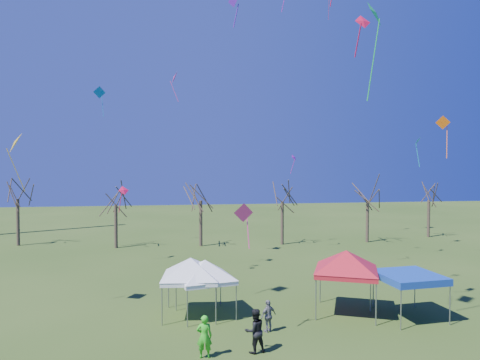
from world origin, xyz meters
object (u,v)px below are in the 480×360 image
at_px(tree_5, 429,187).
at_px(tent_white_mid, 205,264).
at_px(tree_2, 201,184).
at_px(tree_3, 282,186).
at_px(person_green, 204,336).
at_px(tree_0, 17,182).
at_px(person_dark, 255,331).
at_px(tent_white_west, 191,262).
at_px(tree_1, 116,190).
at_px(tree_4, 368,185).
at_px(tent_red, 346,255).
at_px(person_grey, 268,316).
at_px(tent_blue, 409,277).

height_order(tree_5, tent_white_mid, tree_5).
distance_m(tree_2, tree_3, 8.41).
distance_m(tent_white_mid, person_green, 5.51).
xyz_separation_m(tree_0, person_dark, (19.45, -28.11, -5.52)).
xyz_separation_m(tree_5, tent_white_west, (-27.75, -21.75, -2.76)).
height_order(tree_1, tent_white_west, tree_1).
relative_size(tree_4, tent_white_west, 1.90).
bearing_deg(tree_2, tree_4, -1.22).
distance_m(tree_4, person_green, 31.73).
bearing_deg(tree_5, tent_white_west, -141.90).
xyz_separation_m(tree_4, tent_red, (-10.85, -20.56, -2.78)).
height_order(tree_4, person_dark, tree_4).
xyz_separation_m(tree_4, person_grey, (-15.67, -22.53, -5.27)).
distance_m(tree_2, tent_white_west, 20.41).
relative_size(tree_3, tent_red, 1.85).
relative_size(tree_1, person_dark, 3.90).
bearing_deg(person_green, tree_3, -107.52).
bearing_deg(tent_blue, person_grey, -174.42).
relative_size(tree_3, person_dark, 4.09).
distance_m(tree_5, tent_red, 29.78).
relative_size(tree_0, tent_blue, 2.55).
xyz_separation_m(tree_3, tree_4, (9.32, -0.04, -0.02)).
xyz_separation_m(tree_0, tent_white_west, (16.82, -23.07, -3.52)).
bearing_deg(tree_1, tree_5, 2.35).
bearing_deg(person_green, tree_1, -70.75).
bearing_deg(tree_4, person_dark, -124.12).
xyz_separation_m(tent_red, person_green, (-8.13, -4.35, -2.36)).
distance_m(tree_0, tree_1, 10.47).
distance_m(tree_4, tent_white_mid, 27.33).
bearing_deg(tree_1, tent_white_mid, -69.78).
xyz_separation_m(tent_red, person_grey, (-4.82, -1.97, -2.49)).
bearing_deg(tree_3, tent_white_mid, -115.11).
height_order(tent_blue, person_dark, tent_blue).
bearing_deg(tent_white_west, tent_white_mid, -5.33).
relative_size(tent_red, person_dark, 2.21).
bearing_deg(person_green, tent_blue, -160.63).
bearing_deg(tree_1, tent_red, -54.24).
height_order(tree_2, tree_4, tree_2).
distance_m(tree_4, person_grey, 27.94).
xyz_separation_m(tree_2, tent_red, (6.88, -20.94, -3.01)).
relative_size(tree_2, tent_white_west, 1.97).
xyz_separation_m(tree_0, tree_3, (26.88, -3.34, -0.41)).
relative_size(tree_0, person_grey, 5.33).
bearing_deg(tree_5, tree_2, -176.30).
xyz_separation_m(tent_white_mid, person_dark, (1.85, -4.96, -1.88)).
bearing_deg(tree_5, person_green, -135.39).
relative_size(tree_1, person_green, 4.11).
distance_m(tree_5, tent_white_west, 35.37).
relative_size(tent_red, person_green, 2.33).
distance_m(tree_0, tent_white_mid, 29.30).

